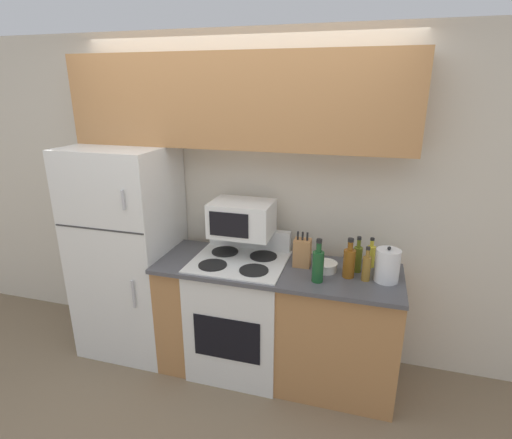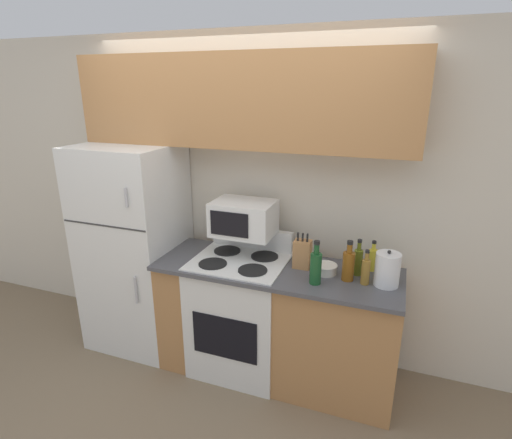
{
  "view_description": "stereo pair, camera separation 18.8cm",
  "coord_description": "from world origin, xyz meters",
  "px_view_note": "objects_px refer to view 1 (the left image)",
  "views": [
    {
      "loc": [
        0.96,
        -2.28,
        2.15
      ],
      "look_at": [
        0.23,
        0.26,
        1.26
      ],
      "focal_mm": 28.0,
      "sensor_mm": 36.0,
      "label": 1
    },
    {
      "loc": [
        1.14,
        -2.22,
        2.15
      ],
      "look_at": [
        0.23,
        0.26,
        1.26
      ],
      "focal_mm": 28.0,
      "sensor_mm": 36.0,
      "label": 2
    }
  ],
  "objects_px": {
    "stove": "(240,313)",
    "bowl": "(326,266)",
    "microwave": "(242,218)",
    "bottle_cooking_spray": "(371,255)",
    "bottle_whiskey": "(349,262)",
    "bottle_wine_green": "(318,265)",
    "bottle_vinegar": "(366,267)",
    "refrigerator": "(129,252)",
    "bottle_olive_oil": "(358,258)",
    "kettle": "(387,265)",
    "knife_block": "(302,253)"
  },
  "relations": [
    {
      "from": "stove",
      "to": "bowl",
      "type": "height_order",
      "value": "stove"
    },
    {
      "from": "microwave",
      "to": "bottle_cooking_spray",
      "type": "height_order",
      "value": "microwave"
    },
    {
      "from": "bottle_whiskey",
      "to": "bottle_wine_green",
      "type": "bearing_deg",
      "value": -147.4
    },
    {
      "from": "bottle_vinegar",
      "to": "bowl",
      "type": "bearing_deg",
      "value": 166.21
    },
    {
      "from": "refrigerator",
      "to": "bowl",
      "type": "height_order",
      "value": "refrigerator"
    },
    {
      "from": "stove",
      "to": "bowl",
      "type": "bearing_deg",
      "value": 2.39
    },
    {
      "from": "stove",
      "to": "refrigerator",
      "type": "bearing_deg",
      "value": 177.03
    },
    {
      "from": "refrigerator",
      "to": "stove",
      "type": "relative_size",
      "value": 1.59
    },
    {
      "from": "microwave",
      "to": "bottle_cooking_spray",
      "type": "xyz_separation_m",
      "value": [
        0.94,
        0.07,
        -0.22
      ]
    },
    {
      "from": "bowl",
      "to": "bottle_olive_oil",
      "type": "bearing_deg",
      "value": 14.34
    },
    {
      "from": "stove",
      "to": "bottle_cooking_spray",
      "type": "height_order",
      "value": "bottle_cooking_spray"
    },
    {
      "from": "kettle",
      "to": "bowl",
      "type": "bearing_deg",
      "value": 174.86
    },
    {
      "from": "refrigerator",
      "to": "bowl",
      "type": "bearing_deg",
      "value": -0.85
    },
    {
      "from": "refrigerator",
      "to": "bottle_whiskey",
      "type": "height_order",
      "value": "refrigerator"
    },
    {
      "from": "knife_block",
      "to": "bottle_wine_green",
      "type": "xyz_separation_m",
      "value": [
        0.14,
        -0.21,
        0.01
      ]
    },
    {
      "from": "bottle_wine_green",
      "to": "refrigerator",
      "type": "bearing_deg",
      "value": 172.9
    },
    {
      "from": "refrigerator",
      "to": "microwave",
      "type": "bearing_deg",
      "value": 3.88
    },
    {
      "from": "refrigerator",
      "to": "bowl",
      "type": "relative_size",
      "value": 10.57
    },
    {
      "from": "bottle_vinegar",
      "to": "kettle",
      "type": "height_order",
      "value": "kettle"
    },
    {
      "from": "microwave",
      "to": "bowl",
      "type": "bearing_deg",
      "value": -7.85
    },
    {
      "from": "knife_block",
      "to": "bottle_wine_green",
      "type": "bearing_deg",
      "value": -55.96
    },
    {
      "from": "bottle_wine_green",
      "to": "kettle",
      "type": "xyz_separation_m",
      "value": [
        0.44,
        0.14,
        -0.01
      ]
    },
    {
      "from": "knife_block",
      "to": "bottle_vinegar",
      "type": "xyz_separation_m",
      "value": [
        0.45,
        -0.1,
        -0.01
      ]
    },
    {
      "from": "bottle_olive_oil",
      "to": "microwave",
      "type": "bearing_deg",
      "value": 177.61
    },
    {
      "from": "bowl",
      "to": "bottle_vinegar",
      "type": "xyz_separation_m",
      "value": [
        0.27,
        -0.07,
        0.06
      ]
    },
    {
      "from": "bowl",
      "to": "bottle_wine_green",
      "type": "height_order",
      "value": "bottle_wine_green"
    },
    {
      "from": "kettle",
      "to": "knife_block",
      "type": "bearing_deg",
      "value": 172.82
    },
    {
      "from": "bottle_olive_oil",
      "to": "bottle_vinegar",
      "type": "bearing_deg",
      "value": -62.37
    },
    {
      "from": "knife_block",
      "to": "bottle_cooking_spray",
      "type": "xyz_separation_m",
      "value": [
        0.47,
        0.13,
        -0.02
      ]
    },
    {
      "from": "bowl",
      "to": "bottle_vinegar",
      "type": "distance_m",
      "value": 0.29
    },
    {
      "from": "bottle_cooking_spray",
      "to": "kettle",
      "type": "relative_size",
      "value": 0.89
    },
    {
      "from": "bottle_cooking_spray",
      "to": "refrigerator",
      "type": "bearing_deg",
      "value": -175.81
    },
    {
      "from": "microwave",
      "to": "bowl",
      "type": "relative_size",
      "value": 2.79
    },
    {
      "from": "bowl",
      "to": "bottle_cooking_spray",
      "type": "distance_m",
      "value": 0.34
    },
    {
      "from": "stove",
      "to": "bottle_olive_oil",
      "type": "bearing_deg",
      "value": 5.41
    },
    {
      "from": "bottle_cooking_spray",
      "to": "bottle_vinegar",
      "type": "xyz_separation_m",
      "value": [
        -0.03,
        -0.23,
        0.01
      ]
    },
    {
      "from": "knife_block",
      "to": "bottle_whiskey",
      "type": "height_order",
      "value": "bottle_whiskey"
    },
    {
      "from": "bottle_whiskey",
      "to": "kettle",
      "type": "bearing_deg",
      "value": 2.72
    },
    {
      "from": "knife_block",
      "to": "kettle",
      "type": "bearing_deg",
      "value": -7.18
    },
    {
      "from": "bottle_cooking_spray",
      "to": "bottle_olive_oil",
      "type": "xyz_separation_m",
      "value": [
        -0.09,
        -0.11,
        0.02
      ]
    },
    {
      "from": "knife_block",
      "to": "bottle_whiskey",
      "type": "relative_size",
      "value": 0.94
    },
    {
      "from": "refrigerator",
      "to": "microwave",
      "type": "relative_size",
      "value": 3.79
    },
    {
      "from": "bottle_vinegar",
      "to": "bottle_wine_green",
      "type": "bearing_deg",
      "value": -161.2
    },
    {
      "from": "bottle_vinegar",
      "to": "bottle_whiskey",
      "type": "relative_size",
      "value": 0.86
    },
    {
      "from": "refrigerator",
      "to": "kettle",
      "type": "distance_m",
      "value": 2.02
    },
    {
      "from": "stove",
      "to": "microwave",
      "type": "xyz_separation_m",
      "value": [
        -0.01,
        0.12,
        0.74
      ]
    },
    {
      "from": "knife_block",
      "to": "bottle_olive_oil",
      "type": "distance_m",
      "value": 0.39
    },
    {
      "from": "microwave",
      "to": "bottle_olive_oil",
      "type": "bearing_deg",
      "value": -2.39
    },
    {
      "from": "bottle_wine_green",
      "to": "bottle_cooking_spray",
      "type": "bearing_deg",
      "value": 45.07
    },
    {
      "from": "bowl",
      "to": "bottle_whiskey",
      "type": "height_order",
      "value": "bottle_whiskey"
    }
  ]
}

